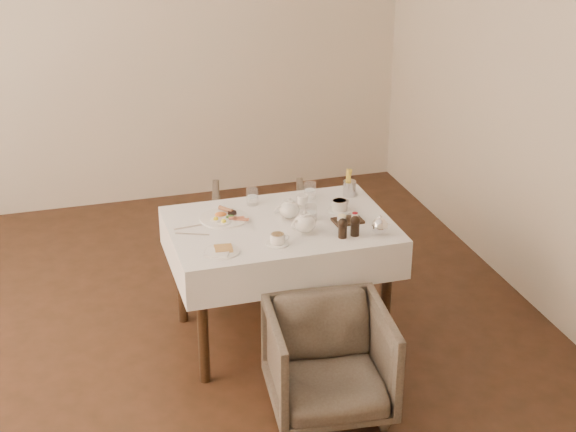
% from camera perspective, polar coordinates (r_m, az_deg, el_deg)
% --- Properties ---
extents(table, '(1.28, 0.88, 0.75)m').
position_cam_1_polar(table, '(5.15, -0.51, -1.66)').
color(table, black).
rests_on(table, ground).
extents(armchair_near, '(0.69, 0.70, 0.58)m').
position_cam_1_polar(armchair_near, '(4.69, 2.68, -9.36)').
color(armchair_near, '#443A32').
rests_on(armchair_near, ground).
extents(armchair_far, '(0.76, 0.78, 0.59)m').
position_cam_1_polar(armchair_far, '(6.06, -1.83, -1.06)').
color(armchair_far, '#443A32').
rests_on(armchair_far, ground).
extents(breakfast_plate, '(0.29, 0.29, 0.04)m').
position_cam_1_polar(breakfast_plate, '(5.16, -4.13, -0.09)').
color(breakfast_plate, white).
rests_on(breakfast_plate, table).
extents(side_plate, '(0.21, 0.19, 0.02)m').
position_cam_1_polar(side_plate, '(4.77, -4.36, -2.30)').
color(side_plate, white).
rests_on(side_plate, table).
extents(teapot_centre, '(0.17, 0.14, 0.13)m').
position_cam_1_polar(teapot_centre, '(5.13, 0.07, 0.52)').
color(teapot_centre, white).
rests_on(teapot_centre, table).
extents(teapot_front, '(0.21, 0.18, 0.14)m').
position_cam_1_polar(teapot_front, '(4.96, 1.09, -0.36)').
color(teapot_front, white).
rests_on(teapot_front, table).
extents(creamer, '(0.07, 0.07, 0.08)m').
position_cam_1_polar(creamer, '(5.29, 0.94, 0.97)').
color(creamer, white).
rests_on(creamer, table).
extents(teacup_near, '(0.13, 0.13, 0.06)m').
position_cam_1_polar(teacup_near, '(4.84, -0.68, -1.53)').
color(teacup_near, white).
rests_on(teacup_near, table).
extents(teacup_far, '(0.14, 0.14, 0.07)m').
position_cam_1_polar(teacup_far, '(5.25, 3.35, 0.64)').
color(teacup_far, white).
rests_on(teacup_far, table).
extents(glass_left, '(0.10, 0.10, 0.10)m').
position_cam_1_polar(glass_left, '(5.33, -2.31, 1.25)').
color(glass_left, silver).
rests_on(glass_left, table).
extents(glass_mid, '(0.09, 0.09, 0.10)m').
position_cam_1_polar(glass_mid, '(5.11, 1.50, 0.20)').
color(glass_mid, silver).
rests_on(glass_mid, table).
extents(glass_right, '(0.08, 0.08, 0.10)m').
position_cam_1_polar(glass_right, '(5.42, 1.44, 1.66)').
color(glass_right, silver).
rests_on(glass_right, table).
extents(condiment_board, '(0.18, 0.12, 0.04)m').
position_cam_1_polar(condiment_board, '(5.12, 3.86, -0.23)').
color(condiment_board, black).
rests_on(condiment_board, table).
extents(pepper_mill_left, '(0.06, 0.06, 0.12)m').
position_cam_1_polar(pepper_mill_left, '(4.91, 3.56, -0.78)').
color(pepper_mill_left, black).
rests_on(pepper_mill_left, table).
extents(pepper_mill_right, '(0.07, 0.07, 0.12)m').
position_cam_1_polar(pepper_mill_right, '(4.94, 4.36, -0.63)').
color(pepper_mill_right, black).
rests_on(pepper_mill_right, table).
extents(silver_pot, '(0.12, 0.10, 0.12)m').
position_cam_1_polar(silver_pot, '(4.96, 5.95, -0.58)').
color(silver_pot, white).
rests_on(silver_pot, table).
extents(fries_cup, '(0.08, 0.08, 0.17)m').
position_cam_1_polar(fries_cup, '(5.46, 4.00, 2.06)').
color(fries_cup, silver).
rests_on(fries_cup, table).
extents(cutlery_fork, '(0.20, 0.04, 0.00)m').
position_cam_1_polar(cutlery_fork, '(5.08, -6.29, -0.69)').
color(cutlery_fork, silver).
rests_on(cutlery_fork, table).
extents(cutlery_knife, '(0.19, 0.09, 0.00)m').
position_cam_1_polar(cutlery_knife, '(4.99, -6.21, -1.18)').
color(cutlery_knife, silver).
rests_on(cutlery_knife, table).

